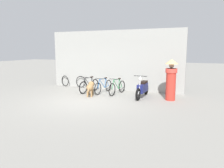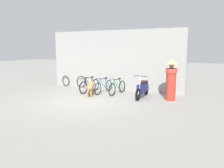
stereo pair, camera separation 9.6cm
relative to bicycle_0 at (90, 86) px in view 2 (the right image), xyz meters
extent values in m
plane|color=gray|center=(0.78, -1.95, -0.34)|extent=(60.00, 60.00, 0.00)
cube|color=gray|center=(0.78, 1.32, 1.27)|extent=(7.59, 0.20, 3.21)
torus|color=black|center=(-0.07, -0.49, -0.02)|extent=(0.14, 0.63, 0.63)
torus|color=black|center=(0.07, 0.48, -0.02)|extent=(0.14, 0.63, 0.63)
cylinder|color=black|center=(-0.02, -0.11, 0.18)|extent=(0.10, 0.49, 0.52)
cylinder|color=black|center=(0.02, 0.17, 0.17)|extent=(0.05, 0.13, 0.48)
cylinder|color=black|center=(-0.01, -0.06, 0.42)|extent=(0.11, 0.56, 0.06)
cylinder|color=black|center=(0.04, 0.30, -0.05)|extent=(0.08, 0.37, 0.08)
cylinder|color=black|center=(0.05, 0.35, 0.19)|extent=(0.07, 0.29, 0.44)
cylinder|color=black|center=(-0.06, -0.41, 0.21)|extent=(0.05, 0.18, 0.47)
cube|color=black|center=(0.03, 0.22, 0.43)|extent=(0.10, 0.19, 0.05)
cylinder|color=black|center=(-0.05, -0.34, 0.48)|extent=(0.46, 0.09, 0.02)
torus|color=black|center=(0.71, -0.43, -0.04)|extent=(0.09, 0.61, 0.60)
torus|color=black|center=(0.79, 0.65, -0.04)|extent=(0.09, 0.61, 0.60)
cylinder|color=#1959A5|center=(0.74, -0.01, 0.16)|extent=(0.07, 0.53, 0.50)
cylinder|color=#1959A5|center=(0.76, 0.30, 0.15)|extent=(0.04, 0.14, 0.46)
cylinder|color=#1959A5|center=(0.74, 0.05, 0.39)|extent=(0.08, 0.62, 0.06)
cylinder|color=#1959A5|center=(0.77, 0.45, -0.06)|extent=(0.06, 0.41, 0.07)
cylinder|color=#1959A5|center=(0.78, 0.50, 0.17)|extent=(0.05, 0.32, 0.42)
cylinder|color=#1959A5|center=(0.71, -0.34, 0.18)|extent=(0.04, 0.19, 0.45)
cube|color=black|center=(0.77, 0.36, 0.40)|extent=(0.08, 0.18, 0.05)
cylinder|color=black|center=(0.72, -0.26, 0.44)|extent=(0.46, 0.06, 0.02)
torus|color=black|center=(1.44, -0.38, -0.03)|extent=(0.11, 0.62, 0.62)
torus|color=black|center=(1.56, 0.62, -0.03)|extent=(0.11, 0.62, 0.62)
cylinder|color=#1E7238|center=(1.49, 0.00, 0.17)|extent=(0.09, 0.50, 0.51)
cylinder|color=#1E7238|center=(1.52, 0.29, 0.16)|extent=(0.04, 0.13, 0.47)
cylinder|color=#1E7238|center=(1.49, 0.05, 0.40)|extent=(0.10, 0.58, 0.06)
cylinder|color=#1E7238|center=(1.54, 0.43, -0.05)|extent=(0.07, 0.38, 0.07)
cylinder|color=#1E7238|center=(1.54, 0.48, 0.18)|extent=(0.06, 0.30, 0.43)
cylinder|color=#1E7238|center=(1.45, -0.31, 0.19)|extent=(0.05, 0.18, 0.46)
cube|color=black|center=(1.53, 0.34, 0.42)|extent=(0.09, 0.19, 0.05)
cylinder|color=black|center=(1.46, -0.23, 0.46)|extent=(0.46, 0.08, 0.02)
torus|color=black|center=(2.84, -0.78, -0.06)|extent=(0.10, 0.55, 0.55)
torus|color=black|center=(2.85, 0.56, -0.06)|extent=(0.10, 0.55, 0.55)
cube|color=navy|center=(2.84, -0.11, 0.11)|extent=(0.29, 0.94, 0.38)
cube|color=black|center=(2.84, 0.06, 0.35)|extent=(0.24, 0.60, 0.10)
cylinder|color=silver|center=(2.84, -0.53, 0.40)|extent=(0.05, 0.15, 0.60)
cylinder|color=silver|center=(2.84, -0.68, 0.02)|extent=(0.04, 0.23, 0.20)
cylinder|color=black|center=(2.84, -0.48, 0.70)|extent=(0.58, 0.03, 0.03)
sphere|color=silver|center=(2.84, -0.52, 0.58)|extent=(0.14, 0.14, 0.14)
ellipsoid|color=#997247|center=(0.50, -0.84, 0.08)|extent=(0.54, 0.74, 0.34)
cylinder|color=#997247|center=(0.35, -0.67, -0.19)|extent=(0.10, 0.10, 0.29)
cylinder|color=#997247|center=(0.52, -0.61, -0.19)|extent=(0.10, 0.10, 0.29)
cylinder|color=#997247|center=(0.49, -1.06, -0.19)|extent=(0.10, 0.10, 0.29)
cylinder|color=#997247|center=(0.66, -1.00, -0.19)|extent=(0.10, 0.10, 0.29)
sphere|color=#997247|center=(0.37, -0.45, 0.17)|extent=(0.37, 0.37, 0.29)
ellipsoid|color=#997247|center=(0.32, -0.34, 0.15)|extent=(0.16, 0.19, 0.11)
cylinder|color=#997247|center=(0.66, -1.26, 0.05)|extent=(0.15, 0.29, 0.18)
cylinder|color=#B72D23|center=(4.11, -0.16, 0.36)|extent=(0.59, 0.59, 1.39)
cylinder|color=#D63C32|center=(4.11, -0.16, 0.96)|extent=(0.70, 0.70, 0.18)
sphere|color=tan|center=(4.11, -0.16, 1.18)|extent=(0.31, 0.31, 0.22)
cone|color=tan|center=(4.11, -0.16, 1.34)|extent=(0.80, 0.80, 0.20)
torus|color=black|center=(-1.16, 1.07, -0.01)|extent=(0.66, 0.08, 0.66)
torus|color=black|center=(-2.26, 1.07, -0.02)|extent=(0.62, 0.22, 0.63)
camera|label=1|loc=(5.45, -9.71, 1.86)|focal=35.00mm
camera|label=2|loc=(5.54, -9.67, 1.86)|focal=35.00mm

